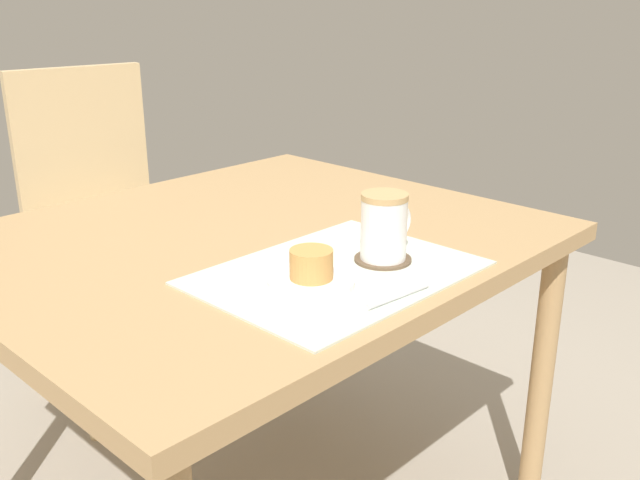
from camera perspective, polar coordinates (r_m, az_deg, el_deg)
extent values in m
cylinder|color=tan|center=(1.68, 17.27, -10.74)|extent=(0.05, 0.05, 0.66)
cylinder|color=tan|center=(2.11, -2.54, -3.41)|extent=(0.05, 0.05, 0.66)
cube|color=tan|center=(1.40, -5.48, -0.16)|extent=(1.07, 0.92, 0.04)
cylinder|color=#D1B27F|center=(2.11, -8.97, -7.32)|extent=(0.04, 0.04, 0.41)
cylinder|color=#D1B27F|center=(1.99, -18.00, -9.89)|extent=(0.04, 0.04, 0.41)
cylinder|color=#D1B27F|center=(2.40, -13.14, -4.20)|extent=(0.04, 0.04, 0.41)
cylinder|color=#D1B27F|center=(2.30, -21.16, -6.21)|extent=(0.04, 0.04, 0.41)
cube|color=#D1B27F|center=(2.11, -15.87, -1.29)|extent=(0.48, 0.48, 0.04)
cube|color=#D1B27F|center=(2.21, -18.47, 6.60)|extent=(0.39, 0.09, 0.49)
cube|color=silver|center=(1.19, 1.39, -2.62)|extent=(0.45, 0.34, 0.00)
cylinder|color=white|center=(1.14, -0.69, -3.34)|extent=(0.14, 0.14, 0.01)
cylinder|color=tan|center=(1.13, -0.70, -1.93)|extent=(0.07, 0.07, 0.05)
cylinder|color=brown|center=(1.24, 5.05, -1.54)|extent=(0.10, 0.10, 0.00)
cylinder|color=white|center=(1.22, 5.12, 0.88)|extent=(0.08, 0.08, 0.11)
cylinder|color=tan|center=(1.21, 5.20, 3.49)|extent=(0.08, 0.08, 0.01)
torus|color=white|center=(1.25, 6.33, 1.41)|extent=(0.06, 0.01, 0.06)
cylinder|color=silver|center=(1.10, 6.28, -4.45)|extent=(0.13, 0.02, 0.01)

